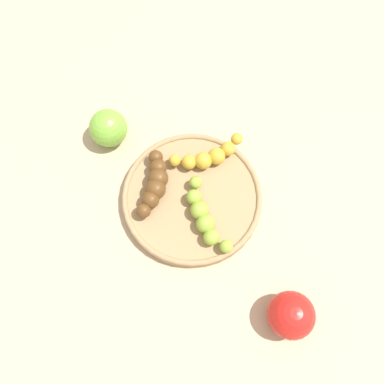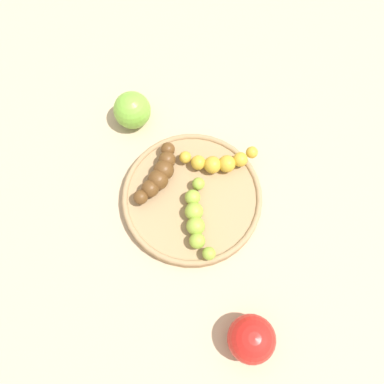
# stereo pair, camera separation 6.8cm
# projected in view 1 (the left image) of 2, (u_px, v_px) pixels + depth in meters

# --- Properties ---
(ground_plane) EXTENTS (2.40, 2.40, 0.00)m
(ground_plane) POSITION_uv_depth(u_px,v_px,m) (192.00, 200.00, 0.71)
(ground_plane) COLOR tan
(fruit_bowl) EXTENTS (0.24, 0.24, 0.02)m
(fruit_bowl) POSITION_uv_depth(u_px,v_px,m) (192.00, 197.00, 0.70)
(fruit_bowl) COLOR #A08259
(fruit_bowl) RESTS_ON ground_plane
(banana_green) EXTENTS (0.14, 0.04, 0.03)m
(banana_green) POSITION_uv_depth(u_px,v_px,m) (204.00, 216.00, 0.67)
(banana_green) COLOR #8CAD38
(banana_green) RESTS_ON fruit_bowl
(banana_spotted) EXTENTS (0.05, 0.14, 0.03)m
(banana_spotted) POSITION_uv_depth(u_px,v_px,m) (209.00, 156.00, 0.71)
(banana_spotted) COLOR gold
(banana_spotted) RESTS_ON fruit_bowl
(banana_overripe) EXTENTS (0.11, 0.08, 0.04)m
(banana_overripe) POSITION_uv_depth(u_px,v_px,m) (155.00, 183.00, 0.68)
(banana_overripe) COLOR #593819
(banana_overripe) RESTS_ON fruit_bowl
(apple_red) EXTENTS (0.07, 0.07, 0.07)m
(apple_red) POSITION_uv_depth(u_px,v_px,m) (291.00, 315.00, 0.61)
(apple_red) COLOR red
(apple_red) RESTS_ON ground_plane
(apple_green) EXTENTS (0.07, 0.07, 0.07)m
(apple_green) POSITION_uv_depth(u_px,v_px,m) (108.00, 128.00, 0.72)
(apple_green) COLOR #72B238
(apple_green) RESTS_ON ground_plane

